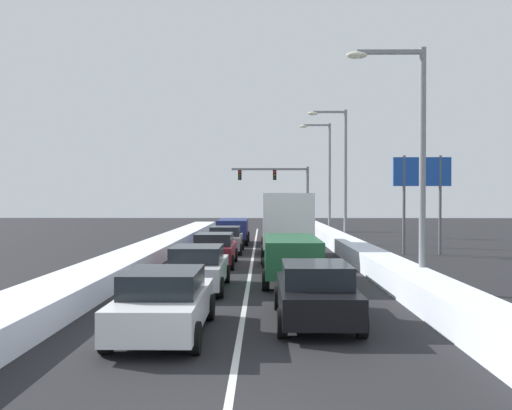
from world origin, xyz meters
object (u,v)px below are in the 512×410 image
(traffic_light_gantry, at_px, (284,184))
(sedan_gray_center_lane_fourth, at_px, (226,239))
(sedan_silver_center_lane_second, at_px, (198,268))
(street_lamp_right_near, at_px, (412,146))
(sedan_white_center_lane_nearest, at_px, (164,302))
(suv_navy_center_lane_fifth, at_px, (233,229))
(roadside_sign_right, at_px, (422,182))
(suv_green_right_lane_second, at_px, (291,255))
(street_lamp_right_far, at_px, (326,169))
(sedan_black_right_lane_nearest, at_px, (315,292))
(sedan_red_right_lane_fifth, at_px, (278,228))
(box_truck_right_lane_third, at_px, (286,222))
(street_lamp_right_mid, at_px, (340,165))
(sedan_charcoal_right_lane_fourth, at_px, (281,233))
(sedan_maroon_center_lane_third, at_px, (214,249))

(traffic_light_gantry, bearing_deg, sedan_gray_center_lane_fourth, -100.79)
(sedan_silver_center_lane_second, xyz_separation_m, traffic_light_gantry, (4.27, 34.70, 3.73))
(sedan_gray_center_lane_fourth, relative_size, street_lamp_right_near, 0.55)
(sedan_white_center_lane_nearest, xyz_separation_m, suv_navy_center_lane_fifth, (0.22, 25.04, 0.25))
(sedan_white_center_lane_nearest, xyz_separation_m, traffic_light_gantry, (4.30, 40.86, 3.73))
(suv_navy_center_lane_fifth, xyz_separation_m, roadside_sign_right, (10.87, -7.02, 3.00))
(suv_navy_center_lane_fifth, relative_size, street_lamp_right_near, 0.60)
(suv_green_right_lane_second, relative_size, sedan_gray_center_lane_fourth, 1.09)
(sedan_white_center_lane_nearest, height_order, sedan_silver_center_lane_second, same)
(roadside_sign_right, bearing_deg, street_lamp_right_far, 102.46)
(sedan_black_right_lane_nearest, height_order, roadside_sign_right, roadside_sign_right)
(suv_green_right_lane_second, xyz_separation_m, sedan_red_right_lane_fifth, (0.12, 22.36, -0.25))
(sedan_white_center_lane_nearest, relative_size, suv_navy_center_lane_fifth, 0.92)
(suv_green_right_lane_second, xyz_separation_m, sedan_silver_center_lane_second, (-3.28, -1.62, -0.25))
(sedan_white_center_lane_nearest, height_order, street_lamp_right_far, street_lamp_right_far)
(box_truck_right_lane_third, xyz_separation_m, street_lamp_right_mid, (4.07, 8.83, 3.47))
(box_truck_right_lane_third, bearing_deg, sedan_gray_center_lane_fourth, 135.78)
(sedan_white_center_lane_nearest, relative_size, roadside_sign_right, 0.82)
(sedan_gray_center_lane_fourth, bearing_deg, sedan_silver_center_lane_second, -90.42)
(sedan_charcoal_right_lane_fourth, relative_size, roadside_sign_right, 0.82)
(suv_navy_center_lane_fifth, bearing_deg, sedan_charcoal_right_lane_fourth, -14.79)
(sedan_red_right_lane_fifth, distance_m, suv_navy_center_lane_fifth, 6.03)
(sedan_red_right_lane_fifth, xyz_separation_m, traffic_light_gantry, (0.87, 10.72, 3.73))
(suv_green_right_lane_second, relative_size, sedan_maroon_center_lane_third, 1.09)
(sedan_charcoal_right_lane_fourth, xyz_separation_m, roadside_sign_right, (7.60, -6.16, 3.25))
(sedan_black_right_lane_nearest, distance_m, street_lamp_right_far, 33.15)
(sedan_charcoal_right_lane_fourth, relative_size, sedan_red_right_lane_fifth, 1.00)
(street_lamp_right_near, bearing_deg, street_lamp_right_mid, 89.12)
(sedan_silver_center_lane_second, xyz_separation_m, sedan_gray_center_lane_fourth, (0.09, 12.79, 0.00))
(sedan_silver_center_lane_second, distance_m, sedan_maroon_center_lane_third, 6.69)
(street_lamp_right_far, bearing_deg, sedan_gray_center_lane_fourth, -116.58)
(suv_green_right_lane_second, xyz_separation_m, street_lamp_right_mid, (4.20, 16.77, 4.36))
(sedan_charcoal_right_lane_fourth, distance_m, street_lamp_right_near, 19.10)
(suv_green_right_lane_second, xyz_separation_m, suv_navy_center_lane_fifth, (-3.08, 17.26, 0.00))
(sedan_black_right_lane_nearest, relative_size, sedan_maroon_center_lane_third, 1.00)
(sedan_black_right_lane_nearest, relative_size, street_lamp_right_far, 0.48)
(suv_green_right_lane_second, distance_m, sedan_red_right_lane_fifth, 22.36)
(street_lamp_right_near, distance_m, roadside_sign_right, 12.75)
(sedan_red_right_lane_fifth, height_order, street_lamp_right_far, street_lamp_right_far)
(sedan_black_right_lane_nearest, height_order, box_truck_right_lane_third, box_truck_right_lane_third)
(street_lamp_right_mid, bearing_deg, street_lamp_right_near, -90.88)
(sedan_gray_center_lane_fourth, bearing_deg, sedan_red_right_lane_fifth, 73.57)
(sedan_white_center_lane_nearest, relative_size, sedan_silver_center_lane_second, 1.00)
(box_truck_right_lane_third, height_order, street_lamp_right_far, street_lamp_right_far)
(sedan_white_center_lane_nearest, relative_size, street_lamp_right_mid, 0.50)
(suv_green_right_lane_second, xyz_separation_m, sedan_gray_center_lane_fourth, (-3.18, 11.17, -0.25))
(sedan_maroon_center_lane_third, bearing_deg, sedan_red_right_lane_fifth, 78.83)
(sedan_maroon_center_lane_third, bearing_deg, box_truck_right_lane_third, 39.96)
(sedan_charcoal_right_lane_fourth, height_order, street_lamp_right_near, street_lamp_right_near)
(sedan_charcoal_right_lane_fourth, relative_size, suv_navy_center_lane_fifth, 0.92)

